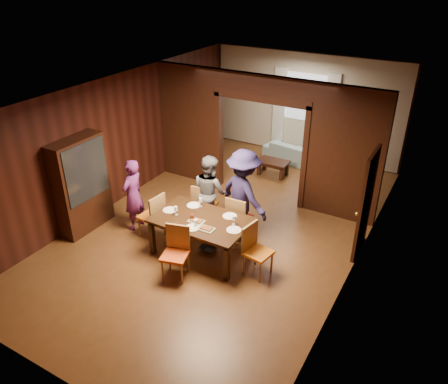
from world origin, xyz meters
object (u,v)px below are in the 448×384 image
Objects in this scene: person_navy at (244,194)px; person_purple at (133,195)px; dining_table at (202,236)px; chair_far_l at (205,204)px; person_grey at (210,192)px; coffee_table at (273,168)px; chair_right at (258,251)px; chair_near at (175,254)px; chair_left at (151,215)px; sofa at (298,153)px; chair_far_r at (240,217)px; hutch at (82,185)px.

person_purple is at bearing 44.96° from person_navy.
dining_table is 1.86× the size of chair_far_l.
person_purple is 0.96× the size of person_grey.
chair_right is (1.45, -3.90, 0.28)m from coffee_table.
chair_near is (-0.02, -0.84, 0.10)m from dining_table.
person_navy is 1.04× the size of dining_table.
chair_left is 1.46m from chair_near.
sofa is 1.98× the size of chair_right.
person_navy is at bearing 174.40° from chair_far_l.
hutch is at bearing 20.36° from chair_far_r.
chair_far_l is at bearing 90.99° from sofa.
hutch is (-2.66, -5.35, 0.72)m from sofa.
coffee_table is 0.40× the size of hutch.
chair_far_l is (0.71, 0.93, 0.00)m from chair_left.
chair_left is at bearing 70.30° from person_grey.
person_navy is at bearing -154.95° from person_grey.
dining_table is at bearing 85.34° from person_purple.
chair_right is 3.88m from hutch.
hutch is at bearing -67.89° from chair_left.
chair_right is at bearing 112.08° from sofa.
chair_far_l is (1.21, 0.85, -0.29)m from person_purple.
dining_table reaches higher than coffee_table.
dining_table is 1.06m from chair_far_l.
person_navy reaches higher than dining_table.
hutch is at bearing -170.69° from dining_table.
sofa is 2.40× the size of coffee_table.
chair_near is (-0.41, -1.81, -0.45)m from person_navy.
chair_right is (2.93, -0.12, -0.29)m from person_purple.
chair_far_r is at bearing -78.62° from coffee_table.
chair_far_r is (0.88, -0.10, 0.00)m from chair_far_l.
chair_near is (0.21, -4.70, 0.28)m from coffee_table.
chair_far_r is (-0.84, 0.88, 0.00)m from chair_right.
chair_far_r is 3.28m from hutch.
coffee_table is 4.17m from chair_right.
chair_left is at bearing -104.23° from coffee_table.
chair_left and chair_right have the same top height.
person_navy is 1.93× the size of chair_near.
hutch reaches higher than chair_right.
person_purple is 1.60× the size of chair_right.
sofa is at bearing 63.53° from hutch.
sofa is (-0.33, 3.95, -0.66)m from person_navy.
chair_left is at bearing 99.12° from chair_right.
person_grey is 0.84× the size of sofa.
person_grey reaches higher than dining_table.
person_navy is 0.99m from chair_far_l.
coffee_table is at bearing 93.46° from dining_table.
hutch is (-2.61, -0.43, 0.62)m from dining_table.
person_purple is 5.18m from sofa.
hutch reaches higher than sofa.
chair_far_l is (-0.56, -3.99, 0.20)m from sofa.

